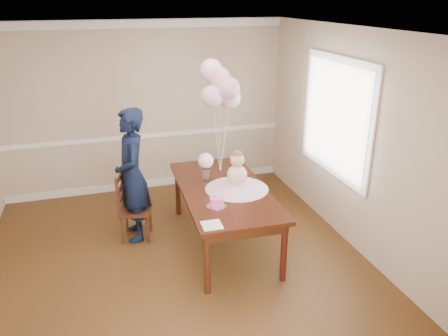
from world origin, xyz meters
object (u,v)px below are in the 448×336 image
at_px(dining_table_top, 224,190).
at_px(birthday_cake, 217,202).
at_px(dining_chair_seat, 136,210).
at_px(woman, 132,176).

relative_size(dining_table_top, birthday_cake, 13.33).
height_order(birthday_cake, dining_chair_seat, birthday_cake).
bearing_deg(woman, dining_table_top, 64.53).
bearing_deg(dining_chair_seat, dining_table_top, -9.43).
height_order(dining_table_top, dining_chair_seat, dining_table_top).
bearing_deg(woman, dining_chair_seat, 10.35).
bearing_deg(birthday_cake, woman, 131.21).
xyz_separation_m(dining_table_top, birthday_cake, (-0.22, -0.46, 0.09)).
distance_m(dining_table_top, dining_chair_seat, 1.22).
bearing_deg(dining_chair_seat, birthday_cake, -33.46).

